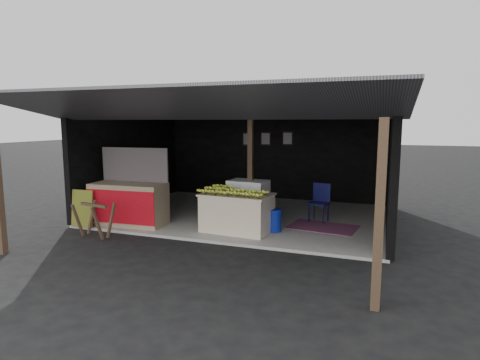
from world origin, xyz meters
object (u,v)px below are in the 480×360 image
at_px(white_crate, 248,201).
at_px(sawhorse, 94,216).
at_px(plastic_chair, 320,199).
at_px(neighbor_stall, 129,202).
at_px(banana_table, 237,212).
at_px(water_barrel, 274,221).

relative_size(white_crate, sawhorse, 1.33).
xyz_separation_m(white_crate, plastic_chair, (1.62, 0.63, 0.04)).
xyz_separation_m(neighbor_stall, plastic_chair, (4.17, 1.81, 0.01)).
xyz_separation_m(neighbor_stall, sawhorse, (-0.15, -1.03, -0.13)).
xyz_separation_m(white_crate, sawhorse, (-2.69, -2.22, -0.10)).
xyz_separation_m(white_crate, neighbor_stall, (-2.54, -1.19, 0.03)).
relative_size(sawhorse, plastic_chair, 0.82).
xyz_separation_m(banana_table, water_barrel, (0.77, 0.25, -0.19)).
bearing_deg(sawhorse, white_crate, 49.37).
bearing_deg(sawhorse, neighbor_stall, 91.66).
bearing_deg(plastic_chair, water_barrel, -111.32).
distance_m(sawhorse, plastic_chair, 5.17).
xyz_separation_m(water_barrel, plastic_chair, (0.80, 1.28, 0.31)).
bearing_deg(sawhorse, banana_table, 35.54).
xyz_separation_m(banana_table, white_crate, (-0.05, 0.90, 0.08)).
height_order(sawhorse, plastic_chair, plastic_chair).
distance_m(neighbor_stall, plastic_chair, 4.54).
bearing_deg(neighbor_stall, white_crate, 21.30).
bearing_deg(neighbor_stall, water_barrel, 5.38).
height_order(white_crate, sawhorse, white_crate).
height_order(white_crate, neighbor_stall, neighbor_stall).
relative_size(white_crate, water_barrel, 2.16).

